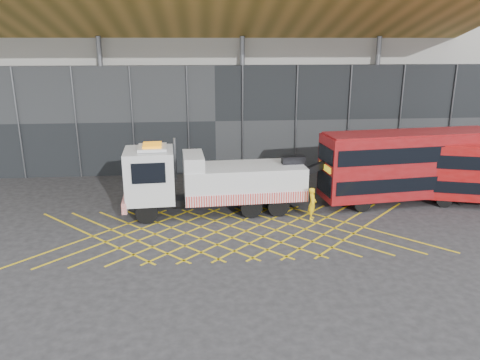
{
  "coord_description": "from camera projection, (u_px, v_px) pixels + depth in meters",
  "views": [
    {
      "loc": [
        0.95,
        -22.92,
        9.81
      ],
      "look_at": [
        3.0,
        1.5,
        2.4
      ],
      "focal_mm": 35.0,
      "sensor_mm": 36.0,
      "label": 1
    }
  ],
  "objects": [
    {
      "name": "recovery_truck",
      "position": [
        209.0,
        180.0,
        27.06
      ],
      "size": [
        12.34,
        3.57,
        4.28
      ],
      "rotation": [
        0.0,
        0.0,
        0.07
      ],
      "color": "black",
      "rests_on": "ground_plane"
    },
    {
      "name": "road_markings",
      "position": [
        231.0,
        231.0,
        24.82
      ],
      "size": [
        21.56,
        7.16,
        0.01
      ],
      "color": "gold",
      "rests_on": "ground_plane"
    },
    {
      "name": "ground_plane",
      "position": [
        186.0,
        233.0,
        24.63
      ],
      "size": [
        120.0,
        120.0,
        0.0
      ],
      "primitive_type": "plane",
      "color": "#242426"
    },
    {
      "name": "bus_towed",
      "position": [
        409.0,
        164.0,
        28.69
      ],
      "size": [
        11.15,
        3.76,
        4.45
      ],
      "rotation": [
        0.0,
        0.0,
        0.11
      ],
      "color": "maroon",
      "rests_on": "ground_plane"
    },
    {
      "name": "worker",
      "position": [
        312.0,
        204.0,
        26.3
      ],
      "size": [
        0.63,
        0.78,
        1.85
      ],
      "primitive_type": "imported",
      "rotation": [
        0.0,
        0.0,
        1.26
      ],
      "color": "yellow",
      "rests_on": "ground_plane"
    },
    {
      "name": "construction_building",
      "position": [
        211.0,
        49.0,
        39.73
      ],
      "size": [
        55.0,
        23.97,
        18.0
      ],
      "color": "#979892",
      "rests_on": "ground_plane"
    }
  ]
}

